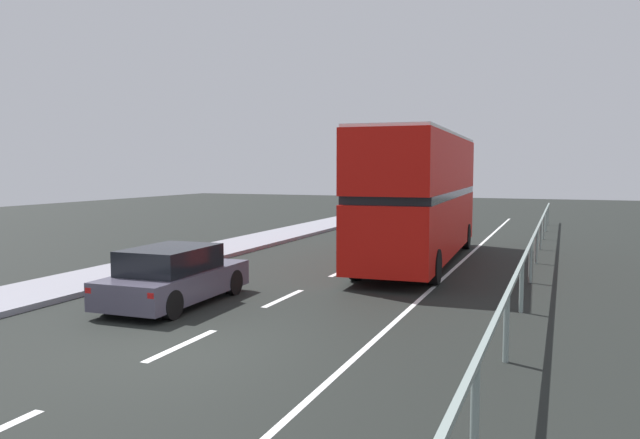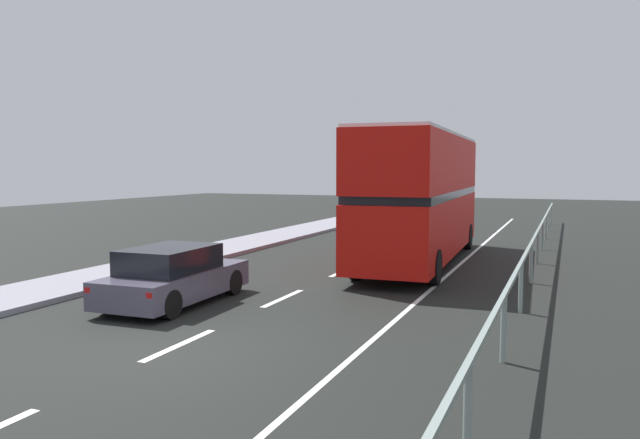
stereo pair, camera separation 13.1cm
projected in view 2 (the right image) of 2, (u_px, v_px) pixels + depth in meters
The scene contains 6 objects.
ground_plane at pixel (174, 350), 11.04m from camera, with size 75.57×120.00×0.10m, color black.
lane_paint_markings at pixel (401, 275), 18.59m from camera, with size 3.32×46.00×0.01m.
bridge_side_railing at pixel (531, 250), 17.15m from camera, with size 0.10×42.00×1.17m.
double_decker_bus_red at pixel (422, 194), 20.90m from camera, with size 2.91×11.25×4.39m.
hatchback_car_near at pixel (174, 276), 14.57m from camera, with size 1.90×4.20×1.38m.
sedan_car_ahead at pixel (394, 214), 34.37m from camera, with size 1.95×4.21×1.44m.
Camera 2 is at (6.53, -9.00, 3.22)m, focal length 34.39 mm.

